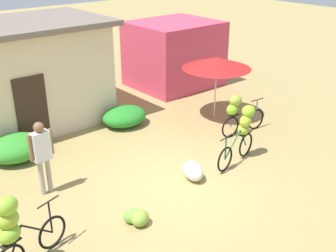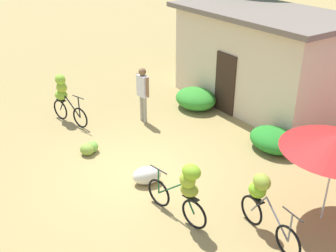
% 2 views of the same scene
% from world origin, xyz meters
% --- Properties ---
extents(ground_plane, '(60.00, 60.00, 0.00)m').
position_xyz_m(ground_plane, '(0.00, 0.00, 0.00)').
color(ground_plane, '#9C8650').
extents(building_low, '(6.09, 3.51, 3.20)m').
position_xyz_m(building_low, '(-1.50, 5.81, 1.62)').
color(building_low, beige).
rests_on(building_low, ground).
extents(shop_pink, '(3.20, 2.80, 2.52)m').
position_xyz_m(shop_pink, '(5.08, 5.83, 1.26)').
color(shop_pink, '#CA3E5A').
rests_on(shop_pink, ground).
extents(hedge_bush_front_left, '(1.50, 1.27, 0.68)m').
position_xyz_m(hedge_bush_front_left, '(-2.29, 3.71, 0.34)').
color(hedge_bush_front_left, '#338D2C').
rests_on(hedge_bush_front_left, ground).
extents(hedge_bush_front_right, '(1.44, 1.19, 0.60)m').
position_xyz_m(hedge_bush_front_right, '(1.19, 3.73, 0.30)').
color(hedge_bush_front_right, '#258027').
rests_on(hedge_bush_front_right, ground).
extents(market_umbrella, '(2.19, 2.19, 2.03)m').
position_xyz_m(market_umbrella, '(3.81, 2.35, 1.85)').
color(market_umbrella, beige).
rests_on(market_umbrella, ground).
extents(bicycle_leftmost, '(1.57, 0.59, 1.54)m').
position_xyz_m(bicycle_leftmost, '(-3.83, -0.32, 0.89)').
color(bicycle_leftmost, black).
rests_on(bicycle_leftmost, ground).
extents(bicycle_near_pile, '(1.68, 0.48, 1.50)m').
position_xyz_m(bicycle_near_pile, '(2.25, -0.14, 0.88)').
color(bicycle_near_pile, black).
rests_on(bicycle_near_pile, ground).
extents(bicycle_center_loaded, '(1.70, 0.39, 1.29)m').
position_xyz_m(bicycle_center_loaded, '(3.33, 0.98, 0.76)').
color(bicycle_center_loaded, black).
rests_on(bicycle_center_loaded, ground).
extents(banana_pile_on_ground, '(0.55, 0.63, 0.33)m').
position_xyz_m(banana_pile_on_ground, '(-1.50, -0.58, 0.16)').
color(banana_pile_on_ground, '#74B03E').
rests_on(banana_pile_on_ground, ground).
extents(produce_sack, '(0.64, 0.80, 0.44)m').
position_xyz_m(produce_sack, '(0.59, -0.04, 0.22)').
color(produce_sack, silver).
rests_on(produce_sack, ground).
extents(person_vendor, '(0.58, 0.23, 1.77)m').
position_xyz_m(person_vendor, '(-2.40, 1.70, 1.10)').
color(person_vendor, gray).
rests_on(person_vendor, ground).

